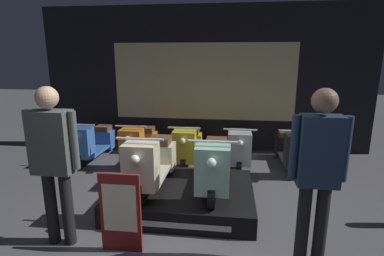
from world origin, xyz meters
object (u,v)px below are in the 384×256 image
Objects in this scene: scooter_backrow_1 at (140,144)px; scooter_backrow_4 at (291,149)px; scooter_backrow_0 at (94,142)px; scooter_display_left at (152,162)px; person_left_browsing at (53,154)px; scooter_backrow_3 at (239,147)px; person_right_browsing at (318,166)px; scooter_display_right at (215,165)px; scooter_backrow_2 at (188,145)px; price_sign_board at (120,213)px.

scooter_backrow_1 and scooter_backrow_4 have the same top height.
scooter_backrow_0 and scooter_backrow_4 have the same top height.
scooter_display_left is 0.84× the size of person_left_browsing.
scooter_backrow_1 is 2.01m from scooter_backrow_3.
scooter_display_right is at bearing 134.82° from person_right_browsing.
scooter_backrow_1 and scooter_backrow_2 have the same top height.
scooter_backrow_0 is 3.02m from scooter_backrow_3.
scooter_backrow_4 is at bearing 38.61° from scooter_display_left.
scooter_display_left is 1.00× the size of scooter_backrow_4.
scooter_display_left is at bearing -124.95° from scooter_backrow_3.
scooter_backrow_2 is 2.01m from scooter_backrow_4.
person_right_browsing is at bearing 0.00° from person_left_browsing.
person_right_browsing is (1.94, -1.06, 0.44)m from scooter_display_left.
scooter_backrow_4 is at bearing 0.00° from scooter_backrow_0.
price_sign_board is at bearing -60.10° from scooter_backrow_0.
scooter_backrow_0 is 3.38m from price_sign_board.
scooter_display_right is 1.00× the size of scooter_backrow_3.
scooter_display_left reaches higher than scooter_backrow_3.
scooter_backrow_4 is (1.38, 1.82, -0.29)m from scooter_display_right.
scooter_backrow_4 is at bearing 51.42° from price_sign_board.
price_sign_board is (-2.01, -0.06, -0.62)m from person_right_browsing.
scooter_backrow_1 is at bearing 180.00° from scooter_backrow_2.
scooter_backrow_2 is at bearing 180.00° from scooter_backrow_4.
scooter_backrow_0 is at bearing 133.86° from scooter_display_left.
person_left_browsing is (-0.80, -1.06, 0.44)m from scooter_display_left.
price_sign_board reaches higher than scooter_backrow_2.
scooter_backrow_2 is 3.41m from person_right_browsing.
scooter_display_right is 1.55m from person_right_browsing.
scooter_backrow_2 is (-0.63, 1.82, -0.29)m from scooter_display_right.
scooter_backrow_1 is 1.00× the size of scooter_backrow_3.
person_right_browsing is (1.05, -1.06, 0.44)m from scooter_display_right.
person_left_browsing is (-1.07, -2.88, 0.73)m from scooter_backrow_2.
scooter_backrow_2 and scooter_backrow_4 have the same top height.
scooter_display_left is 1.13m from price_sign_board.
scooter_backrow_1 is 3.01m from price_sign_board.
scooter_backrow_0 is 1.00× the size of scooter_backrow_2.
scooter_backrow_4 is at bearing 0.00° from scooter_backrow_1.
scooter_backrow_4 is at bearing 52.72° from scooter_display_right.
scooter_display_right is at bearing -101.75° from scooter_backrow_3.
scooter_backrow_3 is 0.83× the size of person_right_browsing.
scooter_backrow_3 is at bearing 103.18° from person_right_browsing.
scooter_backrow_4 is 1.67× the size of price_sign_board.
price_sign_board reaches higher than scooter_backrow_3.
scooter_backrow_1 is at bearing 133.03° from person_right_browsing.
scooter_backrow_1 is at bearing 88.74° from person_left_browsing.
scooter_backrow_2 is at bearing 109.05° from scooter_display_right.
scooter_display_right is 1.00× the size of scooter_backrow_0.
scooter_display_left reaches higher than scooter_backrow_0.
scooter_display_right is at bearing -70.95° from scooter_backrow_2.
price_sign_board is at bearing -128.58° from scooter_backrow_4.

